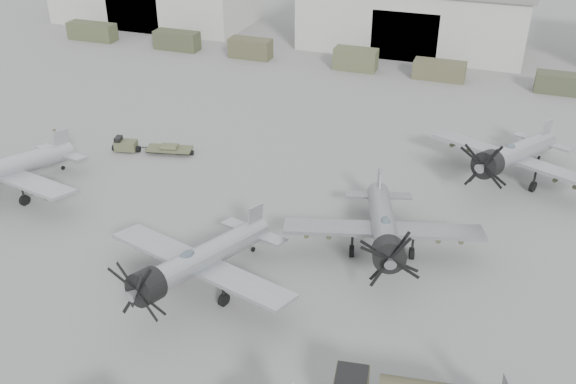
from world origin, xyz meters
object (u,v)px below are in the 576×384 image
aircraft_mid_0 (0,171)px  ground_crew (56,138)px  aircraft_far_1 (512,155)px  aircraft_mid_1 (195,262)px  aircraft_mid_2 (384,228)px  tug_trailer (142,147)px

aircraft_mid_0 → ground_crew: size_ratio=7.38×
aircraft_mid_0 → aircraft_far_1: (36.54, 15.73, 0.08)m
aircraft_mid_1 → ground_crew: bearing=161.1°
aircraft_mid_0 → aircraft_mid_2: (29.20, 2.02, -0.02)m
ground_crew → aircraft_mid_0: bearing=-175.9°
aircraft_mid_2 → aircraft_far_1: (7.34, 13.70, 0.10)m
ground_crew → aircraft_far_1: bearing=-88.4°
aircraft_mid_0 → aircraft_mid_1: 20.11m
aircraft_mid_1 → aircraft_mid_2: aircraft_mid_2 is taller
aircraft_mid_2 → tug_trailer: 25.12m
aircraft_mid_1 → aircraft_far_1: (17.21, 21.27, 0.12)m
ground_crew → aircraft_mid_2: bearing=-111.0°
aircraft_mid_2 → aircraft_far_1: aircraft_far_1 is taller
aircraft_mid_2 → ground_crew: 31.99m
aircraft_mid_2 → aircraft_mid_1: bearing=-158.2°
tug_trailer → ground_crew: bearing=-179.7°
aircraft_mid_0 → aircraft_mid_2: 29.27m
tug_trailer → ground_crew: (-7.71, -1.75, 0.39)m
aircraft_mid_1 → aircraft_mid_2: size_ratio=1.00×
aircraft_mid_1 → ground_crew: size_ratio=7.25×
ground_crew → tug_trailer: bearing=-85.6°
aircraft_mid_2 → tug_trailer: aircraft_mid_2 is taller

